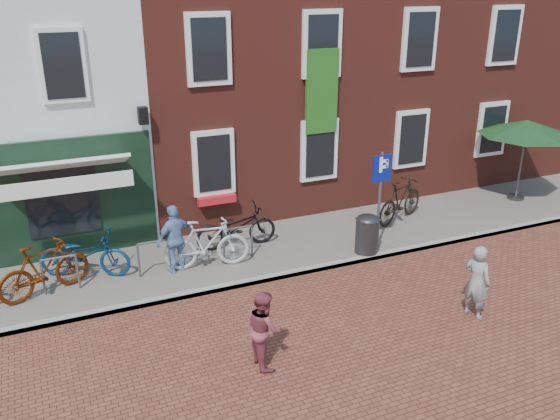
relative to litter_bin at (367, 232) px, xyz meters
name	(u,v)px	position (x,y,z in m)	size (l,w,h in m)	color
ground	(235,289)	(-3.50, -0.30, -0.64)	(80.00, 80.00, 0.00)	brown
sidewalk	(254,252)	(-2.50, 1.20, -0.59)	(24.00, 3.00, 0.10)	slate
building_brick_mid	(217,26)	(-1.50, 6.70, 4.36)	(6.00, 8.00, 10.00)	maroon
building_brick_right	(386,21)	(4.50, 6.70, 4.36)	(6.00, 8.00, 10.00)	maroon
filler_right	(528,30)	(11.00, 6.70, 3.86)	(7.00, 8.00, 9.00)	maroon
litter_bin	(367,232)	(0.00, 0.00, 0.00)	(0.57, 0.57, 1.05)	#313032
parking_sign	(381,185)	(0.33, 0.05, 1.14)	(0.50, 0.08, 2.49)	#4C4C4F
parasol	(527,125)	(6.14, 1.42, 1.75)	(2.75, 2.75, 2.54)	#4C4C4F
woman	(477,282)	(0.56, -3.22, 0.13)	(0.57, 0.37, 1.55)	gray
boy	(264,329)	(-3.90, -3.01, 0.07)	(0.69, 0.54, 1.43)	brown
cafe_person	(175,239)	(-4.50, 0.86, 0.26)	(0.94, 0.39, 1.61)	#6E90BF
bicycle_1	(44,269)	(-7.31, 0.91, 0.05)	(0.56, 1.97, 1.19)	#501A04
bicycle_2	(85,254)	(-6.44, 1.43, -0.01)	(0.71, 2.03, 1.07)	navy
bicycle_3	(207,244)	(-3.81, 0.77, 0.05)	(0.56, 1.97, 1.19)	#BBBBBD
bicycle_4	(236,227)	(-2.83, 1.54, -0.01)	(0.71, 2.03, 1.07)	black
bicycle_5	(400,200)	(1.88, 1.37, 0.05)	(0.56, 1.97, 1.19)	black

